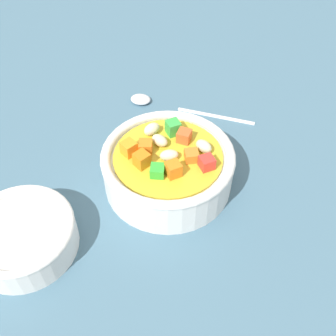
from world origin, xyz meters
The scene contains 4 objects.
ground_plane centered at (0.00, 0.00, -1.00)cm, with size 140.00×140.00×2.00cm, color #42667A.
soup_bowl_main centered at (-0.01, 0.00, 3.06)cm, with size 16.45×16.45×6.87cm.
spoon centered at (-15.37, 2.71, 0.45)cm, with size 10.72×18.08×1.04cm.
side_bowl_small centered at (6.26, -17.68, 2.08)cm, with size 12.06×12.06×4.01cm.
Camera 1 is at (33.54, -6.63, 39.82)cm, focal length 43.08 mm.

